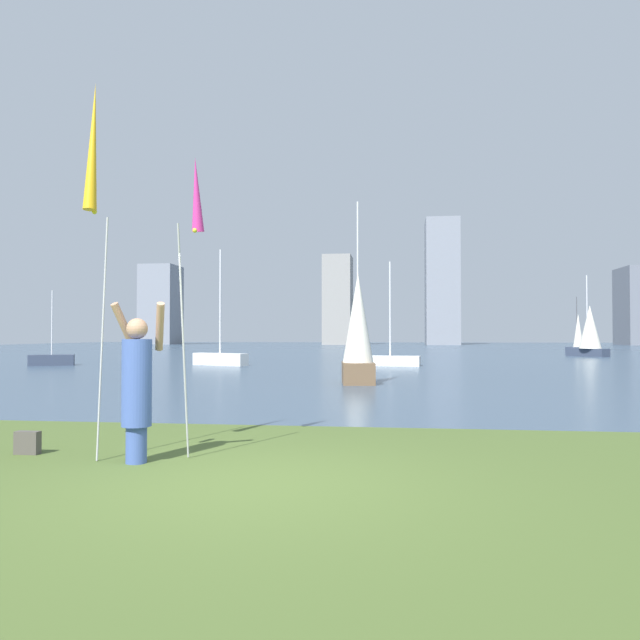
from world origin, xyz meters
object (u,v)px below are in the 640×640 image
Objects in this scene: sailboat_3 at (220,357)px; sailboat_4 at (578,336)px; sailboat_6 at (390,359)px; kite_flag_left at (93,154)px; sailboat_5 at (358,335)px; sailboat_8 at (589,331)px; sailboat_0 at (52,360)px; bag at (28,443)px; kite_flag_right at (196,204)px; person at (137,383)px.

sailboat_3 is 31.76m from sailboat_4.
kite_flag_left is at bearing -97.56° from sailboat_6.
sailboat_5 and sailboat_8 have the same top height.
sailboat_8 is (22.14, 15.56, 1.35)m from sailboat_3.
sailboat_5 is (15.87, -9.50, 1.23)m from sailboat_0.
sailboat_4 is (18.87, 44.57, 1.27)m from bag.
sailboat_3 reaches higher than sailboat_4.
sailboat_0 is 18.54m from sailboat_5.
sailboat_4 is at bearing 69.30° from kite_flag_right.
sailboat_0 is 0.82× the size of sailboat_4.
sailboat_3 is (8.25, 1.25, 0.12)m from sailboat_0.
kite_flag_left is 26.02m from sailboat_0.
sailboat_5 is (3.43, 12.01, 1.37)m from bag.
sailboat_4 reaches higher than sailboat_0.
kite_flag_right is 1.02× the size of sailboat_0.
sailboat_6 is at bearing 79.69° from bag.
sailboat_3 is (-5.28, 23.21, -3.27)m from kite_flag_left.
sailboat_6 is (2.12, 23.10, -2.89)m from kite_flag_right.
sailboat_3 is at bearing 115.49° from person.
person is 0.51× the size of sailboat_0.
sailboat_3 is at bearing 100.44° from bag.
sailboat_6 is at bearing 6.33° from sailboat_0.
person is at bearing -131.37° from kite_flag_right.
person is 12.49m from sailboat_5.
person is 0.34× the size of sailboat_5.
sailboat_6 is (2.64, 23.69, -0.63)m from person.
sailboat_4 is (17.78, 45.03, -2.27)m from kite_flag_left.
kite_flag_right is 23.38m from sailboat_6.
sailboat_3 is at bearing 8.59° from sailboat_0.
person is 41.97m from sailboat_8.
kite_flag_right is 0.66× the size of sailboat_5.
person is 6.19× the size of bag.
sailboat_4 is at bearing 81.63° from sailboat_8.
kite_flag_left reaches higher than person.
kite_flag_left reaches higher than sailboat_4.
bag is (-1.61, 0.33, -0.80)m from person.
kite_flag_right reaches higher than sailboat_0.
sailboat_6 is at bearing -132.50° from sailboat_8.
sailboat_4 is at bearing 55.42° from sailboat_6.
person is 0.34× the size of sailboat_8.
sailboat_0 is (-12.44, 21.51, 0.15)m from bag.
bag is 0.08× the size of sailboat_0.
sailboat_0 is at bearing 120.05° from bag.
sailboat_3 reaches higher than sailboat_0.
kite_flag_right is (0.52, 0.59, 2.27)m from person.
kite_flag_left is at bearing -155.08° from person.
sailboat_3 is 1.13× the size of sailboat_6.
person is 1.83m from bag.
sailboat_8 is (15.82, 38.06, -1.45)m from kite_flag_right.
sailboat_0 is at bearing 121.64° from kite_flag_left.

